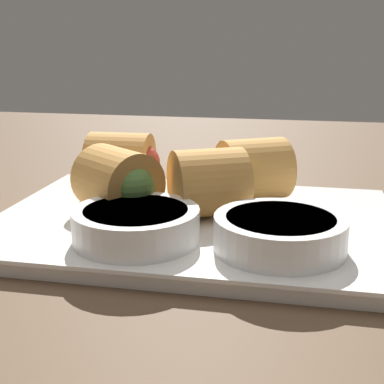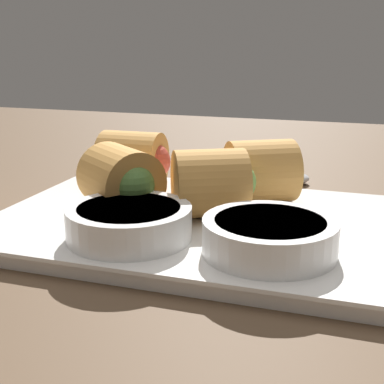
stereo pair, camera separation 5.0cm
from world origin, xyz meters
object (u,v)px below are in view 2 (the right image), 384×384
object	(u,v)px
dipping_bowl_near	(129,221)
dipping_bowl_far	(269,235)
serving_plate	(192,226)
spoon	(283,179)

from	to	relation	value
dipping_bowl_near	dipping_bowl_far	world-z (taller)	same
serving_plate	dipping_bowl_near	xyz separation A→B (cm)	(3.09, 5.95, 2.10)
serving_plate	dipping_bowl_far	size ratio (longest dim) A/B	3.54
dipping_bowl_near	dipping_bowl_far	bearing A→B (deg)	-178.20
dipping_bowl_far	spoon	xyz separation A→B (cm)	(2.78, -24.59, -2.23)
dipping_bowl_near	dipping_bowl_far	xyz separation A→B (cm)	(-10.70, -0.34, 0.00)
serving_plate	dipping_bowl_near	size ratio (longest dim) A/B	3.54
dipping_bowl_far	spoon	size ratio (longest dim) A/B	0.64
dipping_bowl_near	spoon	world-z (taller)	dipping_bowl_near
dipping_bowl_far	dipping_bowl_near	bearing A→B (deg)	1.80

